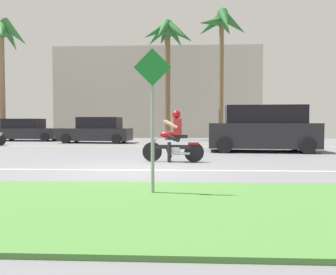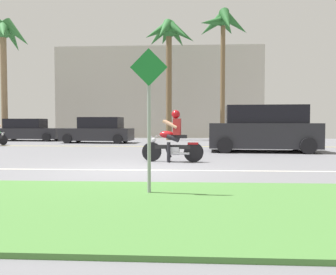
% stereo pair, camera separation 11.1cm
% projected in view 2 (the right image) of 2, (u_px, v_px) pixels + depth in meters
% --- Properties ---
extents(ground, '(56.00, 30.00, 0.04)m').
position_uv_depth(ground, '(147.00, 158.00, 12.11)').
color(ground, slate).
extents(grass_median, '(56.00, 3.80, 0.06)m').
position_uv_depth(grass_median, '(89.00, 206.00, 5.02)').
color(grass_median, '#477A38').
rests_on(grass_median, ground).
extents(lane_line_near, '(50.40, 0.12, 0.01)m').
position_uv_depth(lane_line_near, '(132.00, 170.00, 9.01)').
color(lane_line_near, silver).
rests_on(lane_line_near, ground).
extents(lane_line_far, '(50.40, 0.12, 0.01)m').
position_uv_depth(lane_line_far, '(160.00, 146.00, 17.91)').
color(lane_line_far, yellow).
rests_on(lane_line_far, ground).
extents(motorcyclist, '(1.94, 0.63, 1.62)m').
position_uv_depth(motorcyclist, '(173.00, 140.00, 10.88)').
color(motorcyclist, black).
rests_on(motorcyclist, ground).
extents(suv_nearby, '(4.74, 2.51, 1.95)m').
position_uv_depth(suv_nearby, '(263.00, 129.00, 14.71)').
color(suv_nearby, '#232328').
rests_on(suv_nearby, ground).
extents(parked_car_0, '(4.30, 1.91, 1.48)m').
position_uv_depth(parked_car_0, '(28.00, 130.00, 23.41)').
color(parked_car_0, '#232328').
rests_on(parked_car_0, ground).
extents(parked_car_1, '(4.36, 2.14, 1.55)m').
position_uv_depth(parked_car_1, '(98.00, 131.00, 21.03)').
color(parked_car_1, '#232328').
rests_on(parked_car_1, ground).
extents(palm_tree_0, '(3.66, 3.67, 8.77)m').
position_uv_depth(palm_tree_0, '(223.00, 31.00, 23.28)').
color(palm_tree_0, brown).
rests_on(palm_tree_0, ground).
extents(palm_tree_1, '(3.85, 3.92, 8.36)m').
position_uv_depth(palm_tree_1, '(169.00, 40.00, 24.26)').
color(palm_tree_1, brown).
rests_on(palm_tree_1, ground).
extents(palm_tree_2, '(4.11, 4.21, 8.58)m').
position_uv_depth(palm_tree_2, '(3.00, 41.00, 24.47)').
color(palm_tree_2, '#846B4C').
rests_on(palm_tree_2, ground).
extents(street_sign, '(0.62, 0.06, 2.46)m').
position_uv_depth(street_sign, '(149.00, 107.00, 5.78)').
color(street_sign, gray).
rests_on(street_sign, ground).
extents(building_far, '(16.95, 4.00, 7.41)m').
position_uv_depth(building_far, '(160.00, 94.00, 29.96)').
color(building_far, '#BCB7AD').
rests_on(building_far, ground).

